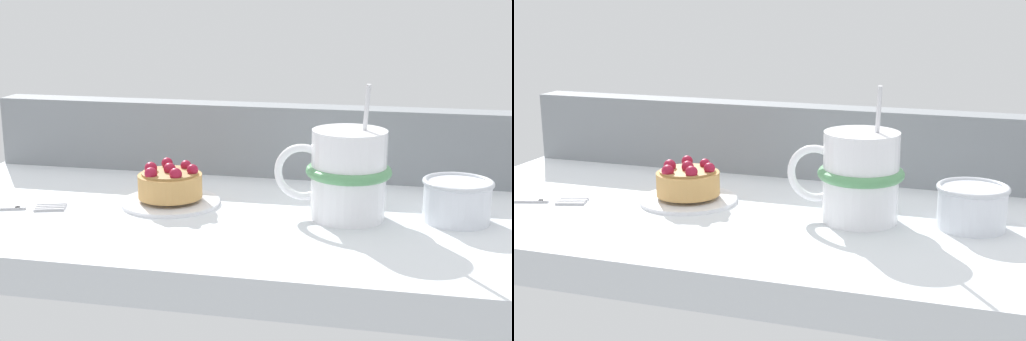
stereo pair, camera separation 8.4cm
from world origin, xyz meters
TOP-DOWN VIEW (x-y plane):
  - ground_plane at (0.00, 0.00)cm, footprint 78.19×39.55cm
  - window_rail_back at (0.00, 17.56)cm, footprint 76.63×4.43cm
  - dessert_plate at (-7.57, 0.91)cm, footprint 11.89×11.89cm
  - raspberry_tart at (-7.58, 0.90)cm, footprint 7.69×7.69cm
  - coffee_mug at (13.54, -0.23)cm, footprint 13.27×9.62cm
  - sugar_bowl at (25.74, 1.38)cm, footprint 7.81×7.81cm

SIDE VIEW (x-z plane):
  - ground_plane at x=0.00cm, z-range -3.95..0.00cm
  - dessert_plate at x=-7.57cm, z-range -0.03..0.87cm
  - sugar_bowl at x=25.74cm, z-range 0.14..4.93cm
  - raspberry_tart at x=-7.58cm, z-range 0.50..4.72cm
  - window_rail_back at x=0.00cm, z-range 0.00..9.79cm
  - coffee_mug at x=13.54cm, z-range -2.57..12.82cm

